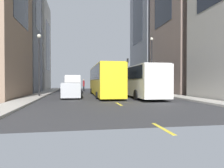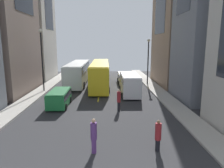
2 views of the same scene
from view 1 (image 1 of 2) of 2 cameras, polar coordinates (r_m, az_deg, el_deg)
The scene contains 21 objects.
ground_plane at distance 28.67m, azimuth -3.12°, elevation -2.76°, with size 41.59×41.59×0.00m, color #333335.
sidewalk_west at distance 30.54m, azimuth 11.61°, elevation -2.41°, with size 1.98×44.00×0.15m, color #B2ADA3.
sidewalk_east at distance 28.85m, azimuth -18.73°, elevation -2.64°, with size 1.98×44.00×0.15m, color #B2ADA3.
lane_stripe_0 at distance 49.57m, azimuth -5.85°, elevation -1.21°, with size 0.16×2.00×0.01m, color yellow.
lane_stripe_1 at distance 41.20m, azimuth -5.09°, elevation -1.64°, with size 0.16×2.00×0.01m, color yellow.
lane_stripe_2 at distance 32.84m, azimuth -3.94°, elevation -2.29°, with size 0.16×2.00×0.01m, color yellow.
lane_stripe_3 at distance 24.51m, azimuth -2.01°, elevation -3.37°, with size 0.16×2.00×0.01m, color yellow.
lane_stripe_4 at distance 16.26m, azimuth 1.91°, elevation -5.55°, with size 0.16×2.00×0.01m, color yellow.
lane_stripe_5 at distance 8.30m, azimuth 13.78°, elevation -11.83°, with size 0.16×2.00×0.01m, color yellow.
building_east_0 at distance 44.76m, azimuth -22.36°, elevation 9.62°, with size 8.02×9.13×17.33m.
city_bus_white at distance 23.70m, azimuth 6.90°, elevation 1.33°, with size 2.80×12.95×3.35m.
streetcar_yellow at distance 25.08m, azimuth -2.26°, elevation 1.57°, with size 2.70×13.98×3.59m.
delivery_van_white at distance 30.35m, azimuth -10.67°, elevation 0.29°, with size 2.25×6.14×2.58m.
car_silver_0 at distance 22.40m, azimuth -11.12°, elevation -1.34°, with size 2.08×4.76×1.63m.
car_green_1 at distance 35.72m, azimuth 1.78°, elevation -0.50°, with size 1.92×4.23×1.62m.
pedestrian_waiting_curb at distance 44.48m, azimuth -5.67°, elevation -0.04°, with size 0.37×0.37×2.08m.
pedestrian_crossing_near at distance 44.26m, azimuth -10.48°, elevation -0.19°, with size 0.37×0.37×1.91m.
pedestrian_crossing_mid at distance 36.73m, azimuth -7.80°, elevation -0.25°, with size 0.34×0.34×2.07m.
traffic_light_near_corner at distance 43.57m, azimuth 4.32°, elevation 4.44°, with size 0.32×0.44×6.34m.
streetlamp_near at distance 24.21m, azimuth -19.41°, elevation 6.78°, with size 0.44×0.44×6.80m.
streetlamp_far at distance 30.37m, azimuth 10.86°, elevation 6.71°, with size 0.44×0.44×7.89m.
Camera 1 is at (3.22, 28.43, 1.83)m, focal length 33.19 mm.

